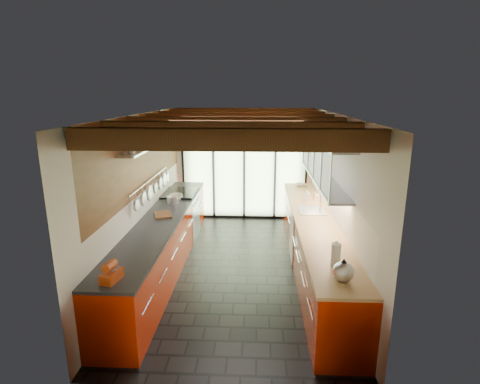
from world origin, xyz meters
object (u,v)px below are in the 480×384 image
Objects in this scene: paper_towel at (336,254)px; bowl at (300,185)px; kettle at (343,271)px; stand_mixer at (111,273)px; soap_bottle at (307,195)px.

bowl is (0.00, 3.96, -0.10)m from paper_towel.
kettle is 1.36× the size of bowl.
kettle is 0.93× the size of paper_towel.
paper_towel reaches higher than stand_mixer.
stand_mixer is 2.54m from kettle.
soap_bottle is at bearing 52.41° from stand_mixer.
soap_bottle is at bearing 90.00° from paper_towel.
soap_bottle is at bearing 90.00° from kettle.
paper_towel is 2.77m from soap_bottle.
kettle is (2.54, 0.12, 0.03)m from stand_mixer.
stand_mixer is at bearing -177.33° from kettle.
bowl is (0.00, 1.19, -0.08)m from soap_bottle.
kettle reaches higher than soap_bottle.
stand_mixer is at bearing -119.48° from bowl.
stand_mixer reaches higher than soap_bottle.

